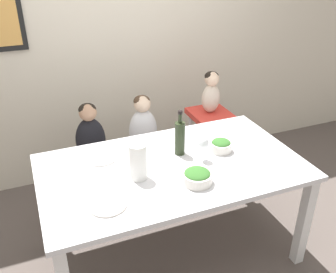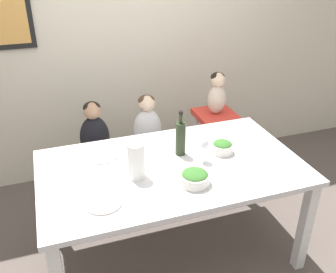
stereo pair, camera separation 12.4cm
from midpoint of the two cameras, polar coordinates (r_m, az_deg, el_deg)
The scene contains 16 objects.
ground_plane at distance 2.98m, azimuth 1.73°, elevation -16.88°, with size 14.00×14.00×0.00m, color #564C47.
wall_back at distance 3.47m, azimuth -5.95°, elevation 15.33°, with size 10.00×0.09×2.70m.
dining_table at distance 2.55m, azimuth 1.95°, elevation -6.12°, with size 1.74×1.00×0.76m.
chair_far_left at distance 3.23m, azimuth -9.57°, elevation -4.32°, with size 0.40×0.42×0.47m.
chair_far_center at distance 3.31m, azimuth -1.95°, elevation -3.04°, with size 0.40×0.42×0.47m.
chair_right_highchair at distance 3.44m, azimuth 8.17°, elevation 1.16°, with size 0.34×0.36×0.72m.
person_child_left at distance 3.07m, azimuth -10.04°, elevation 0.70°, with size 0.24×0.18×0.50m.
person_child_center at distance 3.16m, azimuth -2.05°, elevation 1.91°, with size 0.24×0.18×0.50m.
person_baby_right at distance 3.29m, azimuth 8.59°, elevation 6.74°, with size 0.17×0.13×0.38m.
wine_bottle at distance 2.57m, azimuth 3.31°, elevation -0.16°, with size 0.07×0.07×0.33m.
paper_towel_roll at distance 2.33m, azimuth -3.34°, elevation -3.71°, with size 0.11×0.11×0.24m.
wine_glass_near at distance 2.50m, azimuth 6.86°, elevation -1.27°, with size 0.07×0.07×0.18m.
salad_bowl_large at distance 2.31m, azimuth 5.65°, elevation -6.25°, with size 0.19×0.19×0.09m.
salad_bowl_small at distance 2.66m, azimuth 9.60°, elevation -1.59°, with size 0.16×0.16×0.09m.
dinner_plate_front_left at distance 2.19m, azimuth -8.23°, elevation -9.96°, with size 0.22×0.22×0.01m.
dinner_plate_back_left at distance 2.63m, azimuth -8.72°, elevation -2.94°, with size 0.22×0.22×0.01m.
Camera 2 is at (-0.71, -1.99, 2.10)m, focal length 40.00 mm.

